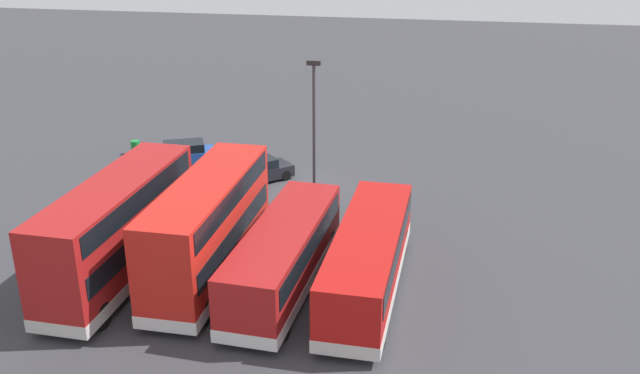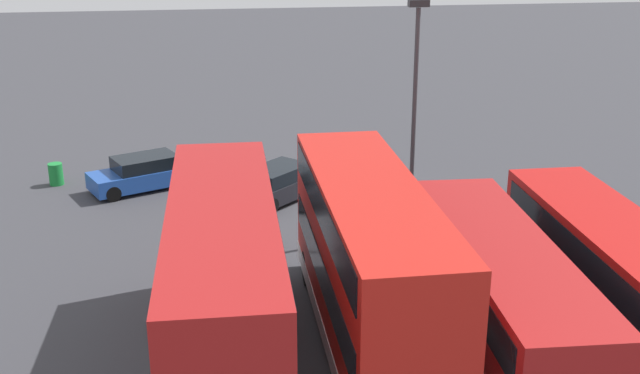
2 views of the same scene
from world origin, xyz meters
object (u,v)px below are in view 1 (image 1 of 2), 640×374
at_px(bus_single_deck_second, 284,254).
at_px(car_hatchback_silver, 182,153).
at_px(bus_double_decker_fourth, 119,227).
at_px(lamp_post_tall, 314,128).
at_px(waste_bin_yellow, 136,148).
at_px(bus_double_decker_third, 208,226).
at_px(car_small_green, 256,170).
at_px(bus_single_deck_near_end, 368,257).

height_order(bus_single_deck_second, car_hatchback_silver, bus_single_deck_second).
bearing_deg(car_hatchback_silver, bus_double_decker_fourth, 101.65).
distance_m(lamp_post_tall, waste_bin_yellow, 16.22).
bearing_deg(lamp_post_tall, car_hatchback_silver, -31.75).
distance_m(bus_double_decker_third, waste_bin_yellow, 18.43).
height_order(car_hatchback_silver, lamp_post_tall, lamp_post_tall).
bearing_deg(bus_double_decker_third, car_hatchback_silver, -63.66).
relative_size(car_small_green, lamp_post_tall, 0.51).
distance_m(bus_double_decker_third, car_hatchback_silver, 15.52).
distance_m(bus_single_deck_near_end, car_hatchback_silver, 19.68).
distance_m(bus_single_deck_near_end, car_small_green, 14.39).
xyz_separation_m(car_small_green, lamp_post_tall, (-4.40, 4.06, 4.17)).
xyz_separation_m(bus_single_deck_second, car_small_green, (4.72, -12.10, -0.92)).
height_order(bus_double_decker_fourth, car_small_green, bus_double_decker_fourth).
height_order(bus_single_deck_near_end, bus_double_decker_third, bus_double_decker_third).
bearing_deg(bus_single_deck_near_end, car_small_green, -54.66).
bearing_deg(bus_double_decker_third, lamp_post_tall, -112.70).
relative_size(bus_single_deck_near_end, waste_bin_yellow, 11.60).
height_order(bus_single_deck_second, lamp_post_tall, lamp_post_tall).
xyz_separation_m(car_hatchback_silver, waste_bin_yellow, (3.76, -1.13, -0.22)).
relative_size(bus_single_deck_near_end, bus_double_decker_fourth, 1.01).
bearing_deg(car_hatchback_silver, bus_double_decker_third, 116.34).
height_order(bus_single_deck_second, car_small_green, bus_single_deck_second).
xyz_separation_m(bus_single_deck_near_end, car_small_green, (8.31, -11.71, -0.92)).
distance_m(bus_double_decker_fourth, waste_bin_yellow, 17.33).
relative_size(bus_single_deck_near_end, car_hatchback_silver, 2.38).
bearing_deg(car_small_green, bus_single_deck_near_end, 125.34).
relative_size(bus_double_decker_third, bus_double_decker_fourth, 0.96).
bearing_deg(bus_single_deck_second, car_hatchback_silver, -54.01).
bearing_deg(waste_bin_yellow, car_hatchback_silver, 163.30).
bearing_deg(car_small_green, waste_bin_yellow, -19.25).
xyz_separation_m(bus_single_deck_near_end, lamp_post_tall, (3.91, -7.65, 3.25)).
height_order(bus_single_deck_second, bus_double_decker_fourth, bus_double_decker_fourth).
distance_m(bus_single_deck_second, bus_double_decker_fourth, 7.38).
distance_m(bus_single_deck_near_end, lamp_post_tall, 9.19).
relative_size(bus_single_deck_second, lamp_post_tall, 1.25).
relative_size(bus_single_deck_near_end, lamp_post_tall, 1.32).
xyz_separation_m(bus_single_deck_second, car_hatchback_silver, (10.35, -14.25, -0.92)).
bearing_deg(bus_double_decker_fourth, car_small_green, -101.71).
height_order(bus_single_deck_near_end, waste_bin_yellow, bus_single_deck_near_end).
bearing_deg(bus_double_decker_third, bus_single_deck_second, 172.95).
bearing_deg(bus_double_decker_fourth, bus_single_deck_second, -176.57).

